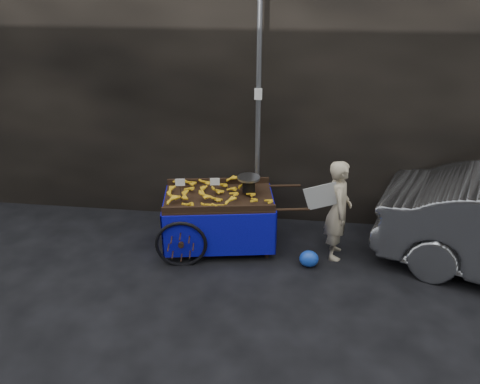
# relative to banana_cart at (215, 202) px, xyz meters

# --- Properties ---
(ground) EXTENTS (80.00, 80.00, 0.00)m
(ground) POSITION_rel_banana_cart_xyz_m (0.31, -0.60, -0.80)
(ground) COLOR black
(ground) RESTS_ON ground
(building_wall) EXTENTS (13.50, 2.00, 5.00)m
(building_wall) POSITION_rel_banana_cart_xyz_m (0.70, 2.00, 1.70)
(building_wall) COLOR black
(building_wall) RESTS_ON ground
(street_pole) EXTENTS (0.12, 0.10, 4.00)m
(street_pole) POSITION_rel_banana_cart_xyz_m (0.61, 0.70, 1.21)
(street_pole) COLOR slate
(street_pole) RESTS_ON ground
(banana_cart) EXTENTS (2.52, 1.46, 1.29)m
(banana_cart) POSITION_rel_banana_cart_xyz_m (0.00, 0.00, 0.00)
(banana_cart) COLOR black
(banana_cart) RESTS_ON ground
(vendor) EXTENTS (0.77, 0.61, 1.63)m
(vendor) POSITION_rel_banana_cart_xyz_m (1.94, -0.08, 0.02)
(vendor) COLOR tan
(vendor) RESTS_ON ground
(plastic_bag) EXTENTS (0.30, 0.24, 0.27)m
(plastic_bag) POSITION_rel_banana_cart_xyz_m (1.53, -0.45, -0.67)
(plastic_bag) COLOR blue
(plastic_bag) RESTS_ON ground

